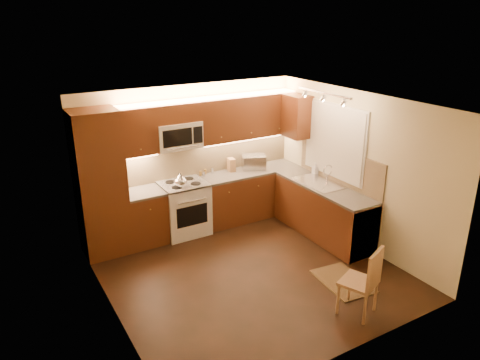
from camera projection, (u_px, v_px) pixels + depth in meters
floor at (250, 272)px, 6.78m from camera, size 4.00×4.00×0.01m
ceiling at (252, 104)px, 5.91m from camera, size 4.00×4.00×0.01m
wall_back at (190, 157)px, 7.96m from camera, size 4.00×0.01×2.50m
wall_front at (352, 256)px, 4.73m from camera, size 4.00×0.01×2.50m
wall_left at (107, 226)px, 5.40m from camera, size 0.01×4.00×2.50m
wall_right at (357, 170)px, 7.30m from camera, size 0.01×4.00×2.50m
pantry at (100, 184)px, 6.97m from camera, size 0.70×0.60×2.30m
base_cab_back_left at (145, 218)px, 7.53m from camera, size 0.62×0.60×0.86m
counter_back_left at (143, 193)px, 7.38m from camera, size 0.62×0.60×0.04m
base_cab_back_right at (250, 194)px, 8.50m from camera, size 1.92×0.60×0.86m
counter_back_right at (250, 172)px, 8.34m from camera, size 1.92×0.60×0.04m
base_cab_right at (323, 212)px, 7.77m from camera, size 0.60×2.00×0.86m
counter_right at (325, 187)px, 7.61m from camera, size 0.60×2.00×0.04m
dishwasher at (352, 228)px, 7.20m from camera, size 0.58×0.60×0.84m
backsplash_back at (209, 156)px, 8.14m from camera, size 3.30×0.02×0.60m
backsplash_right at (339, 166)px, 7.64m from camera, size 0.02×2.00×0.60m
upper_cab_back_left at (136, 131)px, 7.13m from camera, size 0.62×0.35×0.75m
upper_cab_back_right at (247, 117)px, 8.10m from camera, size 1.92×0.35×0.75m
upper_cab_bridge at (176, 112)px, 7.38m from camera, size 0.76×0.35×0.31m
upper_cab_right_corner at (297, 116)px, 8.13m from camera, size 0.35×0.50×0.75m
stove at (184, 208)px, 7.83m from camera, size 0.76×0.65×0.92m
microwave at (177, 135)px, 7.50m from camera, size 0.76×0.38×0.44m
window_frame at (335, 141)px, 7.61m from camera, size 0.03×1.44×1.24m
window_blinds at (334, 141)px, 7.61m from camera, size 0.02×1.36×1.16m
sink at (319, 179)px, 7.70m from camera, size 0.52×0.86×0.15m
faucet at (328, 173)px, 7.76m from camera, size 0.20×0.04×0.30m
track_light_bar at (324, 93)px, 6.99m from camera, size 0.04×1.20×0.03m
kettle at (180, 180)px, 7.45m from camera, size 0.22×0.22×0.25m
toaster_oven at (254, 162)px, 8.41m from camera, size 0.51×0.45×0.25m
knife_block at (231, 165)px, 8.27m from camera, size 0.13×0.19×0.24m
spice_jar_a at (212, 171)px, 8.18m from camera, size 0.05×0.05×0.10m
spice_jar_b at (201, 173)px, 8.06m from camera, size 0.05×0.05×0.09m
spice_jar_c at (204, 174)px, 8.02m from camera, size 0.05×0.05×0.08m
spice_jar_d at (205, 172)px, 8.14m from camera, size 0.05×0.05×0.09m
soap_bottle at (315, 169)px, 8.12m from camera, size 0.09×0.10×0.20m
rug at (343, 281)px, 6.53m from camera, size 0.68×0.93×0.01m
dining_chair at (359, 281)px, 5.72m from camera, size 0.54×0.54×0.93m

